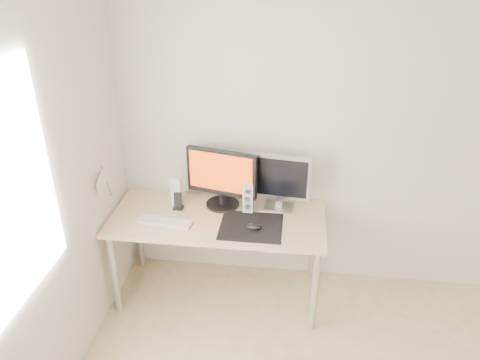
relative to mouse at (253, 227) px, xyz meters
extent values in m
plane|color=silver|center=(0.65, 0.50, 0.50)|extent=(3.50, 0.00, 3.50)
cube|color=black|center=(-0.02, 0.03, -0.02)|extent=(0.45, 0.40, 0.00)
ellipsoid|color=black|center=(0.00, 0.00, 0.00)|extent=(0.11, 0.06, 0.04)
cube|color=#D1B587|center=(-0.28, 0.13, -0.04)|extent=(1.60, 0.70, 0.03)
cylinder|color=silver|center=(-1.02, -0.16, -0.40)|extent=(0.05, 0.05, 0.70)
cylinder|color=silver|center=(0.46, -0.16, -0.40)|extent=(0.05, 0.05, 0.70)
cylinder|color=silver|center=(-1.02, 0.42, -0.40)|extent=(0.05, 0.05, 0.70)
cylinder|color=silver|center=(0.46, 0.42, -0.40)|extent=(0.05, 0.05, 0.70)
cylinder|color=black|center=(-0.27, 0.31, -0.01)|extent=(0.31, 0.31, 0.02)
cylinder|color=black|center=(-0.27, 0.31, 0.05)|extent=(0.05, 0.05, 0.12)
cube|color=black|center=(-0.27, 0.30, 0.26)|extent=(0.55, 0.17, 0.36)
cube|color=red|center=(-0.28, 0.28, 0.27)|extent=(0.49, 0.12, 0.30)
cube|color=#A9A9AC|center=(0.17, 0.33, -0.01)|extent=(0.24, 0.18, 0.01)
cube|color=#B6B6B8|center=(0.17, 0.33, 0.04)|extent=(0.05, 0.05, 0.10)
cube|color=silver|center=(0.17, 0.33, 0.24)|extent=(0.45, 0.09, 0.34)
cube|color=black|center=(0.16, 0.30, 0.24)|extent=(0.41, 0.05, 0.30)
cube|color=silver|center=(-0.62, 0.27, 0.10)|extent=(0.08, 0.09, 0.24)
cylinder|color=silver|center=(-0.62, 0.23, 0.03)|extent=(0.05, 0.01, 0.05)
cylinder|color=silver|center=(-0.62, 0.23, 0.10)|extent=(0.05, 0.01, 0.05)
cylinder|color=#BDBEC0|center=(-0.62, 0.23, 0.16)|extent=(0.05, 0.01, 0.05)
cube|color=silver|center=(-0.07, 0.26, 0.10)|extent=(0.08, 0.09, 0.24)
cylinder|color=#B4B3B6|center=(-0.07, 0.21, 0.03)|extent=(0.05, 0.01, 0.05)
cylinder|color=silver|center=(-0.07, 0.21, 0.10)|extent=(0.05, 0.01, 0.05)
cylinder|color=#B0B0B3|center=(-0.07, 0.21, 0.16)|extent=(0.05, 0.01, 0.05)
cube|color=silver|center=(-0.65, 0.01, -0.02)|extent=(0.43, 0.17, 0.01)
cube|color=white|center=(-0.65, 0.01, -0.01)|extent=(0.41, 0.15, 0.01)
cube|color=black|center=(-0.60, 0.21, -0.01)|extent=(0.08, 0.07, 0.02)
cube|color=black|center=(-0.60, 0.21, 0.06)|extent=(0.06, 0.03, 0.12)
cylinder|color=#A57F54|center=(-1.07, 0.05, 0.27)|extent=(0.01, 0.10, 0.29)
cube|color=white|center=(-1.07, -0.04, 0.31)|extent=(0.00, 0.19, 0.15)
camera|label=1|loc=(0.25, -2.79, 1.83)|focal=35.00mm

